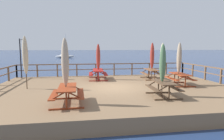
{
  "coord_description": "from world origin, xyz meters",
  "views": [
    {
      "loc": [
        -1.79,
        -11.33,
        3.08
      ],
      "look_at": [
        0.0,
        0.78,
        1.64
      ],
      "focal_mm": 29.79,
      "sensor_mm": 36.0,
      "label": 1
    }
  ],
  "objects_px": {
    "picnic_table_back_right": "(163,86)",
    "patio_umbrella_short_back": "(65,62)",
    "picnic_table_mid_left": "(180,77)",
    "picnic_table_mid_centre": "(98,72)",
    "patio_umbrella_short_front": "(25,56)",
    "picnic_table_front_left": "(151,72)",
    "lamp_post_hooked": "(22,52)",
    "patio_umbrella_tall_back_left": "(98,57)",
    "patio_umbrella_tall_mid_left": "(163,63)",
    "patio_umbrella_tall_front": "(162,59)",
    "patio_umbrella_tall_mid_right": "(179,58)",
    "sailboat_distant": "(65,56)",
    "picnic_table_front_right": "(67,91)",
    "patio_umbrella_short_mid": "(152,56)"
  },
  "relations": [
    {
      "from": "picnic_table_back_right",
      "to": "patio_umbrella_short_back",
      "type": "relative_size",
      "value": 0.62
    },
    {
      "from": "picnic_table_mid_left",
      "to": "patio_umbrella_short_back",
      "type": "height_order",
      "value": "patio_umbrella_short_back"
    },
    {
      "from": "picnic_table_mid_centre",
      "to": "picnic_table_mid_left",
      "type": "bearing_deg",
      "value": -30.5
    },
    {
      "from": "picnic_table_mid_centre",
      "to": "patio_umbrella_short_front",
      "type": "distance_m",
      "value": 5.52
    },
    {
      "from": "picnic_table_front_left",
      "to": "lamp_post_hooked",
      "type": "xyz_separation_m",
      "value": [
        -10.2,
        1.62,
        1.56
      ]
    },
    {
      "from": "picnic_table_front_left",
      "to": "patio_umbrella_tall_back_left",
      "type": "xyz_separation_m",
      "value": [
        -4.22,
        0.36,
        1.21
      ]
    },
    {
      "from": "patio_umbrella_tall_mid_left",
      "to": "patio_umbrella_tall_front",
      "type": "distance_m",
      "value": 2.87
    },
    {
      "from": "picnic_table_back_right",
      "to": "patio_umbrella_tall_mid_right",
      "type": "height_order",
      "value": "patio_umbrella_tall_mid_right"
    },
    {
      "from": "picnic_table_front_left",
      "to": "patio_umbrella_tall_mid_right",
      "type": "relative_size",
      "value": 0.66
    },
    {
      "from": "picnic_table_mid_left",
      "to": "sailboat_distant",
      "type": "xyz_separation_m",
      "value": [
        -12.48,
        49.64,
        -0.69
      ]
    },
    {
      "from": "patio_umbrella_tall_mid_right",
      "to": "lamp_post_hooked",
      "type": "relative_size",
      "value": 0.88
    },
    {
      "from": "picnic_table_front_right",
      "to": "lamp_post_hooked",
      "type": "relative_size",
      "value": 0.62
    },
    {
      "from": "picnic_table_front_left",
      "to": "patio_umbrella_tall_back_left",
      "type": "bearing_deg",
      "value": 175.14
    },
    {
      "from": "picnic_table_front_right",
      "to": "patio_umbrella_short_mid",
      "type": "distance_m",
      "value": 8.58
    },
    {
      "from": "patio_umbrella_tall_mid_left",
      "to": "patio_umbrella_tall_front",
      "type": "bearing_deg",
      "value": 66.89
    },
    {
      "from": "patio_umbrella_short_front",
      "to": "picnic_table_mid_centre",
      "type": "bearing_deg",
      "value": 32.3
    },
    {
      "from": "patio_umbrella_short_front",
      "to": "patio_umbrella_tall_back_left",
      "type": "bearing_deg",
      "value": 31.73
    },
    {
      "from": "picnic_table_mid_left",
      "to": "patio_umbrella_short_back",
      "type": "bearing_deg",
      "value": -155.34
    },
    {
      "from": "patio_umbrella_short_back",
      "to": "patio_umbrella_short_mid",
      "type": "bearing_deg",
      "value": 44.07
    },
    {
      "from": "patio_umbrella_tall_mid_left",
      "to": "patio_umbrella_tall_back_left",
      "type": "bearing_deg",
      "value": 116.61
    },
    {
      "from": "lamp_post_hooked",
      "to": "patio_umbrella_tall_back_left",
      "type": "bearing_deg",
      "value": -11.94
    },
    {
      "from": "picnic_table_mid_left",
      "to": "sailboat_distant",
      "type": "distance_m",
      "value": 51.19
    },
    {
      "from": "patio_umbrella_tall_front",
      "to": "lamp_post_hooked",
      "type": "bearing_deg",
      "value": 156.78
    },
    {
      "from": "picnic_table_mid_centre",
      "to": "patio_umbrella_short_mid",
      "type": "distance_m",
      "value": 4.48
    },
    {
      "from": "picnic_table_back_right",
      "to": "patio_umbrella_tall_mid_right",
      "type": "xyz_separation_m",
      "value": [
        2.25,
        2.72,
        1.24
      ]
    },
    {
      "from": "patio_umbrella_tall_mid_right",
      "to": "patio_umbrella_tall_back_left",
      "type": "xyz_separation_m",
      "value": [
        -5.14,
        2.97,
        -0.03
      ]
    },
    {
      "from": "picnic_table_mid_left",
      "to": "lamp_post_hooked",
      "type": "bearing_deg",
      "value": 158.96
    },
    {
      "from": "picnic_table_back_right",
      "to": "patio_umbrella_tall_mid_left",
      "type": "xyz_separation_m",
      "value": [
        -0.06,
        0.06,
        1.14
      ]
    },
    {
      "from": "picnic_table_front_left",
      "to": "patio_umbrella_short_back",
      "type": "bearing_deg",
      "value": -135.85
    },
    {
      "from": "picnic_table_back_right",
      "to": "picnic_table_front_right",
      "type": "height_order",
      "value": "same"
    },
    {
      "from": "picnic_table_mid_centre",
      "to": "sailboat_distant",
      "type": "height_order",
      "value": "sailboat_distant"
    },
    {
      "from": "picnic_table_front_right",
      "to": "patio_umbrella_short_back",
      "type": "xyz_separation_m",
      "value": [
        -0.06,
        -0.02,
        1.28
      ]
    },
    {
      "from": "patio_umbrella_tall_mid_left",
      "to": "lamp_post_hooked",
      "type": "xyz_separation_m",
      "value": [
        -8.8,
        6.9,
        0.42
      ]
    },
    {
      "from": "picnic_table_front_left",
      "to": "patio_umbrella_tall_mid_left",
      "type": "distance_m",
      "value": 5.57
    },
    {
      "from": "picnic_table_mid_centre",
      "to": "sailboat_distant",
      "type": "bearing_deg",
      "value": 98.85
    },
    {
      "from": "picnic_table_front_left",
      "to": "patio_umbrella_short_front",
      "type": "distance_m",
      "value": 9.2
    },
    {
      "from": "picnic_table_mid_left",
      "to": "picnic_table_mid_centre",
      "type": "relative_size",
      "value": 0.88
    },
    {
      "from": "patio_umbrella_tall_back_left",
      "to": "sailboat_distant",
      "type": "height_order",
      "value": "sailboat_distant"
    },
    {
      "from": "patio_umbrella_tall_mid_left",
      "to": "patio_umbrella_short_back",
      "type": "height_order",
      "value": "patio_umbrella_short_back"
    },
    {
      "from": "picnic_table_front_right",
      "to": "patio_umbrella_short_mid",
      "type": "xyz_separation_m",
      "value": [
        6.07,
        5.92,
        1.26
      ]
    },
    {
      "from": "patio_umbrella_tall_mid_right",
      "to": "patio_umbrella_short_front",
      "type": "xyz_separation_m",
      "value": [
        -9.66,
        0.17,
        0.22
      ]
    },
    {
      "from": "picnic_table_front_right",
      "to": "lamp_post_hooked",
      "type": "bearing_deg",
      "value": 118.85
    },
    {
      "from": "picnic_table_mid_centre",
      "to": "patio_umbrella_tall_back_left",
      "type": "height_order",
      "value": "patio_umbrella_tall_back_left"
    },
    {
      "from": "patio_umbrella_short_mid",
      "to": "patio_umbrella_short_front",
      "type": "distance_m",
      "value": 9.12
    },
    {
      "from": "patio_umbrella_tall_mid_left",
      "to": "lamp_post_hooked",
      "type": "bearing_deg",
      "value": 141.9
    },
    {
      "from": "patio_umbrella_tall_mid_right",
      "to": "patio_umbrella_short_back",
      "type": "distance_m",
      "value": 7.77
    },
    {
      "from": "patio_umbrella_tall_mid_right",
      "to": "patio_umbrella_short_front",
      "type": "height_order",
      "value": "patio_umbrella_short_front"
    },
    {
      "from": "patio_umbrella_tall_mid_right",
      "to": "sailboat_distant",
      "type": "relative_size",
      "value": 0.37
    },
    {
      "from": "patio_umbrella_tall_front",
      "to": "sailboat_distant",
      "type": "xyz_separation_m",
      "value": [
        -11.23,
        49.6,
        -1.9
      ]
    },
    {
      "from": "sailboat_distant",
      "to": "patio_umbrella_tall_mid_right",
      "type": "bearing_deg",
      "value": -75.94
    }
  ]
}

